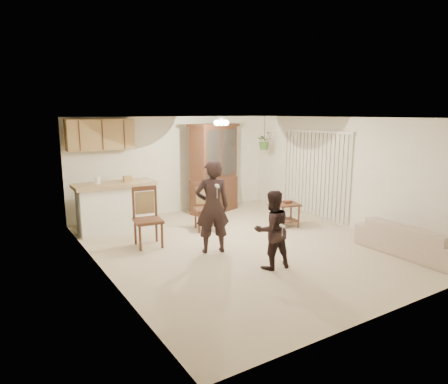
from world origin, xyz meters
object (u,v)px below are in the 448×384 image
sofa (413,236)px  side_table (287,214)px  adult (212,206)px  child (272,229)px  china_hutch (214,169)px  chair_hutch_left (206,217)px  chair_hutch_right (220,198)px  chair_bar (148,230)px

sofa → side_table: size_ratio=3.06×
adult → child: bearing=128.7°
sofa → adult: adult is taller
sofa → side_table: 2.78m
sofa → adult: bearing=55.6°
child → side_table: 2.64m
adult → sofa: bearing=164.1°
sofa → china_hutch: (-1.45, 4.78, 0.78)m
chair_hutch_left → chair_hutch_right: size_ratio=0.99×
chair_hutch_right → chair_bar: bearing=-5.1°
sofa → chair_bar: size_ratio=1.60×
side_table → sofa: bearing=-74.6°
sofa → child: (-2.63, 0.88, 0.31)m
sofa → child: 2.79m
chair_bar → chair_hutch_right: size_ratio=1.09×
adult → chair_hutch_right: bearing=-105.1°
side_table → adult: bearing=-165.8°
child → chair_hutch_right: 4.33m
sofa → chair_hutch_left: chair_hutch_left is taller
child → chair_hutch_left: child is taller
sofa → child: size_ratio=1.39×
side_table → chair_bar: chair_bar is taller
side_table → child: bearing=-136.4°
side_table → chair_hutch_left: chair_hutch_left is taller
sofa → china_hutch: size_ratio=0.81×
china_hutch → side_table: china_hutch is taller
chair_hutch_right → china_hutch: bearing=-6.4°
china_hutch → sofa: bearing=-93.6°
sofa → adult: size_ratio=1.04×
adult → chair_hutch_left: adult is taller
child → chair_hutch_right: size_ratio=1.26×
side_table → chair_hutch_right: (-0.45, 2.27, 0.02)m
adult → china_hutch: bearing=-102.8°
china_hutch → chair_hutch_right: (0.26, 0.17, -0.84)m
sofa → chair_hutch_right: 5.09m
child → chair_hutch_right: child is taller
side_table → chair_hutch_left: 1.89m
sofa → chair_hutch_right: bearing=13.2°
chair_hutch_left → side_table: bearing=-7.1°
chair_bar → chair_hutch_left: (1.51, 0.40, -0.03)m
side_table → chair_bar: size_ratio=0.52×
side_table → chair_hutch_right: 2.32m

